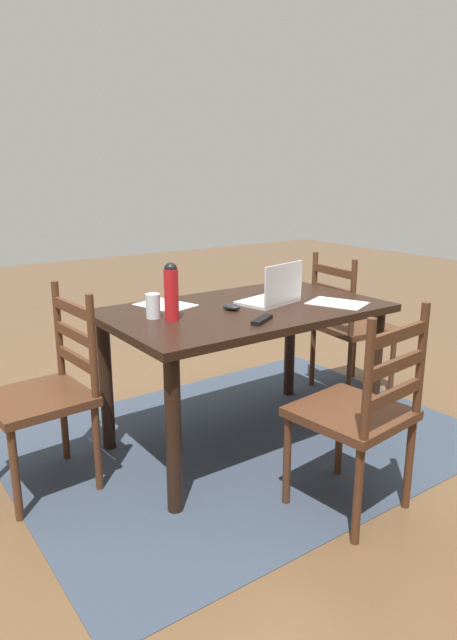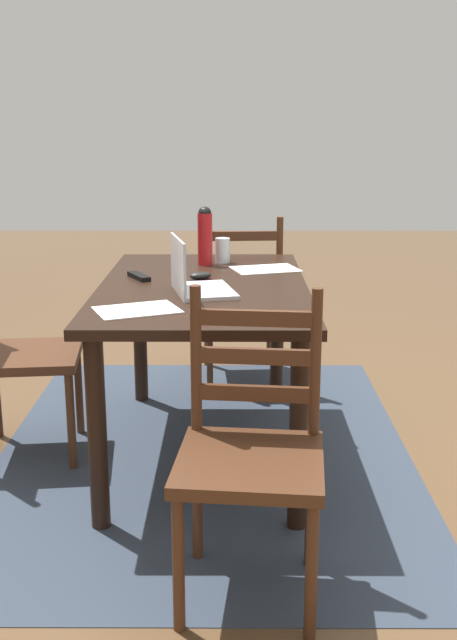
{
  "view_description": "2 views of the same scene",
  "coord_description": "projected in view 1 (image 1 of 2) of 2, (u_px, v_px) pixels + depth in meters",
  "views": [
    {
      "loc": [
        1.71,
        2.26,
        1.46
      ],
      "look_at": [
        0.08,
        -0.04,
        0.71
      ],
      "focal_mm": 30.98,
      "sensor_mm": 36.0,
      "label": 1
    },
    {
      "loc": [
        -3.14,
        -0.12,
        1.45
      ],
      "look_at": [
        -0.09,
        -0.11,
        0.64
      ],
      "focal_mm": 42.4,
      "sensor_mm": 36.0,
      "label": 2
    }
  ],
  "objects": [
    {
      "name": "dining_table",
      "position": [
        244.0,
        326.0,
        2.94
      ],
      "size": [
        1.46,
        0.88,
        0.77
      ],
      "color": "black",
      "rests_on": "ground"
    },
    {
      "name": "area_rug",
      "position": [
        244.0,
        439.0,
        3.11
      ],
      "size": [
        2.46,
        1.83,
        0.01
      ],
      "primitive_type": "cube",
      "color": "#333D4C",
      "rests_on": "ground"
    },
    {
      "name": "drinking_glass",
      "position": [
        153.0,
        306.0,
        2.68
      ],
      "size": [
        0.07,
        0.07,
        0.12
      ],
      "primitive_type": "cylinder",
      "color": "silver",
      "rests_on": "dining_table"
    },
    {
      "name": "computer_mouse",
      "position": [
        231.0,
        307.0,
        2.84
      ],
      "size": [
        0.1,
        0.12,
        0.03
      ],
      "primitive_type": "ellipsoid",
      "rotation": [
        0.0,
        0.0,
        0.42
      ],
      "color": "black",
      "rests_on": "dining_table"
    },
    {
      "name": "water_bottle",
      "position": [
        171.0,
        290.0,
        2.62
      ],
      "size": [
        0.07,
        0.07,
        0.28
      ],
      "color": "red",
      "rests_on": "dining_table"
    },
    {
      "name": "tv_remote",
      "position": [
        262.0,
        320.0,
        2.62
      ],
      "size": [
        0.17,
        0.12,
        0.02
      ],
      "primitive_type": "cube",
      "rotation": [
        0.0,
        0.0,
        2.08
      ],
      "color": "black",
      "rests_on": "dining_table"
    },
    {
      "name": "chair_far_head",
      "position": [
        359.0,
        414.0,
        2.36
      ],
      "size": [
        0.49,
        0.49,
        0.95
      ],
      "color": "#4C2B19",
      "rests_on": "ground"
    },
    {
      "name": "paper_stack_left",
      "position": [
        165.0,
        305.0,
        2.95
      ],
      "size": [
        0.29,
        0.34,
        0.0
      ],
      "primitive_type": "cube",
      "rotation": [
        0.0,
        0.0,
        0.29
      ],
      "color": "white",
      "rests_on": "dining_table"
    },
    {
      "name": "paper_stack_right",
      "position": [
        337.0,
        303.0,
        2.99
      ],
      "size": [
        0.31,
        0.35,
        0.0
      ],
      "primitive_type": "cube",
      "rotation": [
        0.0,
        0.0,
        0.4
      ],
      "color": "white",
      "rests_on": "dining_table"
    },
    {
      "name": "chair_right_near",
      "position": [
        46.0,
        394.0,
        2.57
      ],
      "size": [
        0.47,
        0.47,
        0.95
      ],
      "color": "#4C2B19",
      "rests_on": "ground"
    },
    {
      "name": "chair_left_near",
      "position": [
        349.0,
        326.0,
        3.71
      ],
      "size": [
        0.48,
        0.48,
        0.95
      ],
      "color": "#4C2B19",
      "rests_on": "ground"
    },
    {
      "name": "ground_plane",
      "position": [
        244.0,
        440.0,
        3.12
      ],
      "size": [
        14.0,
        14.0,
        0.0
      ],
      "primitive_type": "plane",
      "color": "brown"
    },
    {
      "name": "laptop",
      "position": [
        274.0,
        293.0,
        2.97
      ],
      "size": [
        0.36,
        0.29,
        0.23
      ],
      "color": "silver",
      "rests_on": "dining_table"
    }
  ]
}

